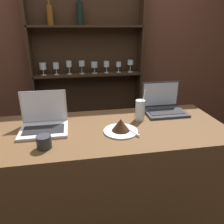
{
  "coord_description": "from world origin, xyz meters",
  "views": [
    {
      "loc": [
        -0.17,
        -0.95,
        1.6
      ],
      "look_at": [
        0.07,
        0.37,
        1.06
      ],
      "focal_mm": 35.0,
      "sensor_mm": 36.0,
      "label": 1
    }
  ],
  "objects": [
    {
      "name": "coffee_cup",
      "position": [
        -0.35,
        0.15,
        1.0
      ],
      "size": [
        0.08,
        0.08,
        0.07
      ],
      "color": "#2D2D33",
      "rests_on": "bar_counter"
    },
    {
      "name": "laptop_near",
      "position": [
        -0.37,
        0.4,
        1.01
      ],
      "size": [
        0.3,
        0.24,
        0.24
      ],
      "color": "silver",
      "rests_on": "bar_counter"
    },
    {
      "name": "bar_counter",
      "position": [
        0.0,
        0.34,
        0.48
      ],
      "size": [
        1.67,
        0.67,
        0.96
      ],
      "color": "brown",
      "rests_on": "ground_plane"
    },
    {
      "name": "laptop_far",
      "position": [
        0.52,
        0.56,
        1.01
      ],
      "size": [
        0.31,
        0.24,
        0.22
      ],
      "color": "#333338",
      "rests_on": "bar_counter"
    },
    {
      "name": "cake_plate",
      "position": [
        0.11,
        0.27,
        1.0
      ],
      "size": [
        0.22,
        0.22,
        0.09
      ],
      "color": "white",
      "rests_on": "bar_counter"
    },
    {
      "name": "back_wall",
      "position": [
        0.0,
        1.58,
        1.35
      ],
      "size": [
        7.0,
        0.06,
        2.7
      ],
      "color": "brown",
      "rests_on": "ground_plane"
    },
    {
      "name": "back_shelf",
      "position": [
        -0.0,
        1.5,
        1.03
      ],
      "size": [
        1.21,
        0.18,
        1.99
      ],
      "color": "#332114",
      "rests_on": "ground_plane"
    },
    {
      "name": "water_glass",
      "position": [
        0.29,
        0.44,
        1.04
      ],
      "size": [
        0.07,
        0.07,
        0.22
      ],
      "color": "silver",
      "rests_on": "bar_counter"
    }
  ]
}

